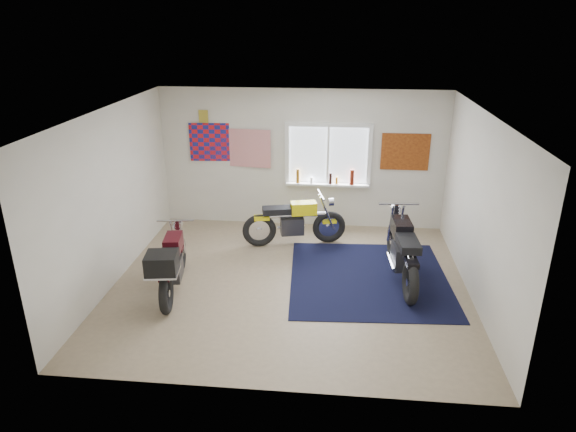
# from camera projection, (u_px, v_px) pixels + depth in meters

# --- Properties ---
(ground) EXTENTS (5.50, 5.50, 0.00)m
(ground) POSITION_uv_depth(u_px,v_px,m) (290.00, 283.00, 8.12)
(ground) COLOR #9E896B
(ground) RESTS_ON ground
(room_shell) EXTENTS (5.50, 5.50, 5.50)m
(room_shell) POSITION_uv_depth(u_px,v_px,m) (290.00, 185.00, 7.52)
(room_shell) COLOR white
(room_shell) RESTS_ON ground
(navy_rug) EXTENTS (2.64, 2.74, 0.01)m
(navy_rug) POSITION_uv_depth(u_px,v_px,m) (369.00, 278.00, 8.27)
(navy_rug) COLOR black
(navy_rug) RESTS_ON ground
(window_assembly) EXTENTS (1.66, 0.17, 1.26)m
(window_assembly) POSITION_uv_depth(u_px,v_px,m) (328.00, 159.00, 9.86)
(window_assembly) COLOR white
(window_assembly) RESTS_ON room_shell
(oil_bottles) EXTENTS (1.13, 0.09, 0.30)m
(oil_bottles) POSITION_uv_depth(u_px,v_px,m) (333.00, 178.00, 9.91)
(oil_bottles) COLOR brown
(oil_bottles) RESTS_ON window_assembly
(flag_display) EXTENTS (1.60, 0.10, 1.17)m
(flag_display) POSITION_uv_depth(u_px,v_px,m) (203.00, 116.00, 9.80)
(flag_display) COLOR red
(flag_display) RESTS_ON room_shell
(triumph_poster) EXTENTS (0.90, 0.03, 0.70)m
(triumph_poster) POSITION_uv_depth(u_px,v_px,m) (405.00, 152.00, 9.67)
(triumph_poster) COLOR #A54C14
(triumph_poster) RESTS_ON room_shell
(yellow_triumph) EXTENTS (1.89, 0.67, 0.96)m
(yellow_triumph) POSITION_uv_depth(u_px,v_px,m) (294.00, 223.00, 9.36)
(yellow_triumph) COLOR black
(yellow_triumph) RESTS_ON ground
(black_chrome_bike) EXTENTS (0.66, 2.15, 1.10)m
(black_chrome_bike) POSITION_uv_depth(u_px,v_px,m) (402.00, 251.00, 8.08)
(black_chrome_bike) COLOR black
(black_chrome_bike) RESTS_ON navy_rug
(maroon_tourer) EXTENTS (0.70, 1.91, 0.97)m
(maroon_tourer) POSITION_uv_depth(u_px,v_px,m) (171.00, 264.00, 7.62)
(maroon_tourer) COLOR black
(maroon_tourer) RESTS_ON ground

